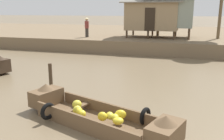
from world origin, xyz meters
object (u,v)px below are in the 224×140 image
object	(u,v)px
stilt_house_left	(153,15)
mooring_post	(51,79)
vendor_person	(87,26)
banana_boat	(95,115)
stilt_house_mid_left	(170,11)

from	to	relation	value
stilt_house_left	mooring_post	xyz separation A→B (m)	(-2.07, -13.12, -2.27)
stilt_house_left	vendor_person	distance (m)	5.63
banana_boat	mooring_post	bearing A→B (deg)	143.01
vendor_person	mooring_post	bearing A→B (deg)	-74.27
stilt_house_mid_left	vendor_person	world-z (taller)	stilt_house_mid_left
stilt_house_left	stilt_house_mid_left	bearing A→B (deg)	3.70
stilt_house_mid_left	banana_boat	bearing A→B (deg)	-93.55
stilt_house_mid_left	mooring_post	size ratio (longest dim) A/B	3.39
mooring_post	banana_boat	bearing A→B (deg)	-36.99
stilt_house_left	banana_boat	bearing A→B (deg)	-88.08
stilt_house_left	vendor_person	world-z (taller)	stilt_house_left
banana_boat	stilt_house_mid_left	size ratio (longest dim) A/B	1.18
stilt_house_left	stilt_house_mid_left	world-z (taller)	stilt_house_mid_left
stilt_house_left	stilt_house_mid_left	distance (m)	1.47
stilt_house_mid_left	stilt_house_left	bearing A→B (deg)	-176.30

